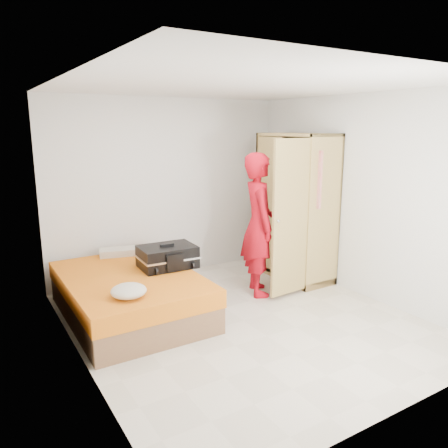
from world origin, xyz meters
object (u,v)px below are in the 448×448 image
wardrobe (295,211)px  person (259,225)px  suitcase (167,257)px  round_cushion (129,291)px  bed (130,295)px

wardrobe → person: wardrobe is taller
suitcase → round_cushion: bearing=-133.7°
bed → person: (1.71, -0.19, 0.68)m
wardrobe → suitcase: wardrobe is taller
bed → wardrobe: wardrobe is taller
person → wardrobe: bearing=-53.6°
wardrobe → bed: bearing=-179.6°
person → bed: bearing=105.5°
person → suitcase: size_ratio=2.65×
bed → wardrobe: (2.50, 0.02, 0.75)m
round_cushion → person: bearing=13.7°
wardrobe → round_cushion: (-2.74, -0.68, -0.43)m
bed → suitcase: bearing=4.0°
round_cushion → suitcase: bearing=43.3°
round_cushion → wardrobe: bearing=14.0°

